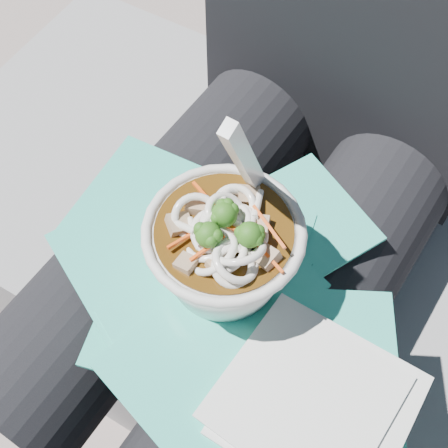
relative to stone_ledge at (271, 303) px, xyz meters
The scene contains 7 objects.
ground 0.28m from the stone_ledge, 90.00° to the right, with size 20.00×20.00×0.00m, color slate.
stone_ledge is the anchor object (origin of this frame).
lap 0.35m from the stone_ledge, 90.00° to the right, with size 0.33×0.48×0.15m.
person_body 0.34m from the stone_ledge, 90.00° to the right, with size 0.34×0.94×1.02m.
plastic_bag 0.44m from the stone_ledge, 83.44° to the right, with size 0.40×0.34×0.02m.
napkins 0.49m from the stone_ledge, 56.83° to the right, with size 0.15×0.15×0.01m.
udon_bowl 0.48m from the stone_ledge, 82.76° to the right, with size 0.16×0.16×0.19m.
Camera 1 is at (0.17, -0.24, 1.16)m, focal length 50.00 mm.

